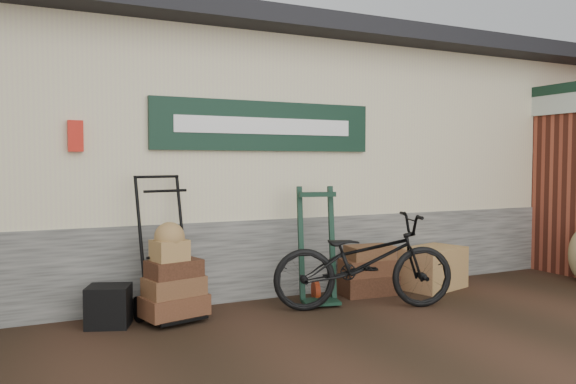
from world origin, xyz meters
The scene contains 9 objects.
ground centered at (0.00, 0.00, 0.00)m, with size 80.00×80.00×0.00m, color black.
station_building centered at (-0.01, 2.74, 1.61)m, with size 14.40×4.10×3.20m.
brick_outbuilding centered at (4.70, 1.19, 1.30)m, with size 1.71×4.51×2.62m.
porter_trolley centered at (-1.51, 0.66, 0.72)m, with size 0.72×0.54×1.45m, color black, non-canonical shape.
green_barrow centered at (0.14, 0.56, 0.64)m, with size 0.46×0.39×1.28m, color black, non-canonical shape.
suitcase_stack centered at (0.87, 0.68, 0.29)m, with size 0.66×0.41×0.58m, color #311B0F, non-canonical shape.
wicker_hamper centered at (1.77, 0.59, 0.25)m, with size 0.77×0.51×0.51m, color olive.
black_trunk centered at (-2.06, 0.63, 0.19)m, with size 0.39×0.33×0.39m, color black.
bicycle centered at (0.46, 0.14, 0.56)m, with size 1.93×0.67×1.12m, color black.
Camera 1 is at (-2.78, -4.81, 1.54)m, focal length 35.00 mm.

